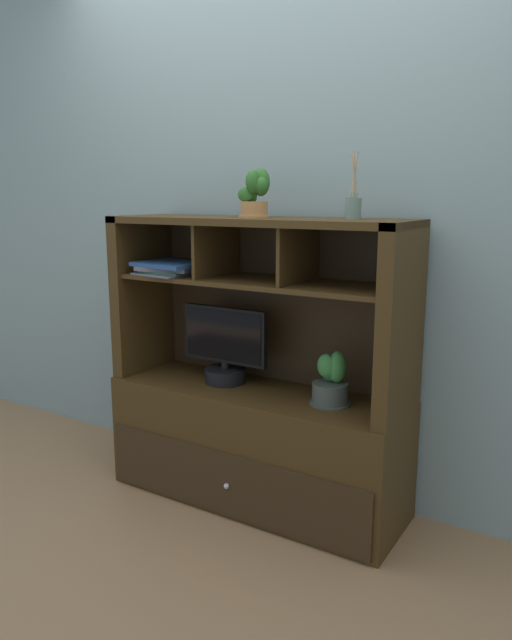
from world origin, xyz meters
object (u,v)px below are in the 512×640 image
at_px(magazine_stack_left, 172,268).
at_px(diffuser_bottle, 353,207).
at_px(tv_monitor, 225,351).
at_px(potted_orchid, 331,384).
at_px(potted_succulent, 255,195).
at_px(media_console, 257,412).

distance_m(magazine_stack_left, diffuser_bottle, 0.90).
distance_m(tv_monitor, diffuser_bottle, 0.89).
height_order(potted_orchid, potted_succulent, potted_succulent).
xyz_separation_m(tv_monitor, magazine_stack_left, (-0.24, -0.07, 0.37)).
relative_size(magazine_stack_left, diffuser_bottle, 1.30).
height_order(tv_monitor, potted_orchid, tv_monitor).
xyz_separation_m(tv_monitor, potted_orchid, (0.54, -0.01, -0.06)).
xyz_separation_m(potted_orchid, diffuser_bottle, (0.08, -0.01, 0.71)).
relative_size(tv_monitor, magazine_stack_left, 1.33).
bearing_deg(diffuser_bottle, potted_succulent, -179.60).
distance_m(tv_monitor, magazine_stack_left, 0.45).
height_order(media_console, potted_succulent, potted_succulent).
xyz_separation_m(potted_orchid, potted_succulent, (-0.36, -0.01, 0.76)).
distance_m(tv_monitor, potted_succulent, 0.72).
distance_m(potted_orchid, magazine_stack_left, 0.89).
bearing_deg(media_console, potted_succulent, -81.55).
bearing_deg(potted_orchid, media_console, 179.82).
height_order(diffuser_bottle, potted_succulent, diffuser_bottle).
xyz_separation_m(media_console, magazine_stack_left, (-0.41, -0.06, 0.63)).
height_order(potted_orchid, magazine_stack_left, magazine_stack_left).
bearing_deg(potted_orchid, diffuser_bottle, -8.43).
bearing_deg(magazine_stack_left, potted_succulent, 6.38).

